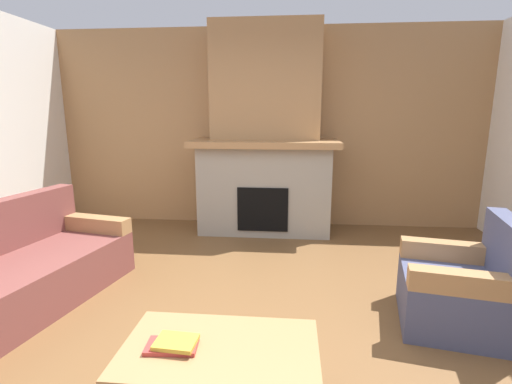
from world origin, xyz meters
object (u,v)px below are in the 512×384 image
object	(u,v)px
fireplace	(265,145)
coffee_table	(220,356)
couch	(20,272)
armchair	(463,289)

from	to	relation	value
fireplace	coffee_table	xyz separation A→B (m)	(0.01, -3.30, -0.79)
couch	coffee_table	bearing A→B (deg)	-28.98
armchair	coffee_table	xyz separation A→B (m)	(-1.64, -1.07, 0.08)
fireplace	armchair	xyz separation A→B (m)	(1.65, -2.23, -0.87)
coffee_table	couch	bearing A→B (deg)	151.02
couch	coffee_table	xyz separation A→B (m)	(1.89, -1.05, 0.09)
fireplace	couch	world-z (taller)	fireplace
couch	fireplace	bearing A→B (deg)	50.01
fireplace	couch	distance (m)	3.07
couch	armchair	distance (m)	3.54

